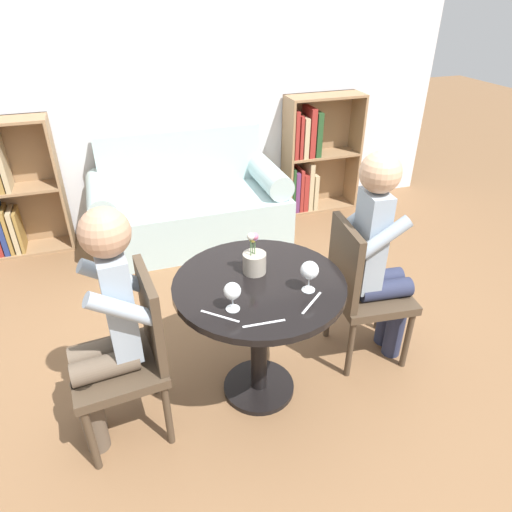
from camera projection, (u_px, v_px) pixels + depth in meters
name	position (u px, v px, depth m)	size (l,w,h in m)	color
ground_plane	(259.00, 388.00, 2.61)	(16.00, 16.00, 0.00)	brown
back_wall	(170.00, 72.00, 3.80)	(5.20, 0.05, 2.70)	silver
round_table	(259.00, 309.00, 2.32)	(0.86, 0.86, 0.74)	black
couch	(189.00, 206.00, 3.99)	(1.64, 0.80, 0.92)	#A8C1C1
bookshelf_left	(2.00, 192.00, 3.69)	(0.74, 0.28, 1.12)	#93704C
bookshelf_right	(311.00, 158.00, 4.44)	(0.74, 0.28, 1.12)	#93704C
chair_left	(131.00, 351.00, 2.16)	(0.45, 0.45, 0.90)	#473828
chair_right	(361.00, 287.00, 2.62)	(0.46, 0.46, 0.90)	#473828
person_left	(105.00, 328.00, 2.03)	(0.44, 0.36, 1.25)	brown
person_right	(380.00, 256.00, 2.52)	(0.44, 0.37, 1.29)	#282D47
wine_glass_left	(232.00, 292.00, 2.00)	(0.08, 0.08, 0.14)	white
wine_glass_right	(310.00, 271.00, 2.12)	(0.09, 0.09, 0.16)	white
flower_vase	(254.00, 260.00, 2.27)	(0.12, 0.12, 0.23)	#9E9384
knife_left_setting	(220.00, 316.00, 2.00)	(0.15, 0.14, 0.00)	silver
fork_left_setting	(264.00, 323.00, 1.96)	(0.19, 0.02, 0.00)	silver
knife_right_setting	(312.00, 303.00, 2.09)	(0.15, 0.13, 0.00)	silver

